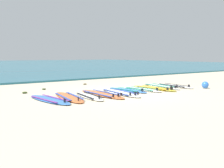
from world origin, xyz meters
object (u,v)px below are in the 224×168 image
surfboard_4 (120,93)px  surfboard_8 (161,86)px  surfboard_3 (101,94)px  surfboard_5 (127,90)px  surfboard_6 (141,89)px  surfboard_7 (154,88)px  beach_ball (205,85)px  surfboard_1 (69,97)px  surfboard_9 (174,86)px  surfboard_2 (89,96)px  surfboard_0 (49,99)px

surfboard_4 → surfboard_8: size_ratio=1.02×
surfboard_3 → surfboard_5: same height
surfboard_6 → surfboard_3: bearing=-176.3°
surfboard_6 → surfboard_7: (0.64, -0.06, 0.00)m
surfboard_3 → beach_ball: bearing=-11.7°
surfboard_1 → surfboard_9: (5.38, 0.13, 0.00)m
surfboard_1 → surfboard_2: bearing=-21.9°
surfboard_2 → surfboard_9: bearing=4.7°
surfboard_7 → beach_ball: beach_ball is taller
surfboard_1 → beach_ball: bearing=-9.9°
surfboard_5 → surfboard_6: size_ratio=0.99×
surfboard_3 → surfboard_9: size_ratio=1.19×
surfboard_7 → surfboard_9: (1.41, 0.12, -0.00)m
surfboard_5 → surfboard_7: 1.30m
surfboard_3 → surfboard_8: size_ratio=1.07×
surfboard_1 → surfboard_4: same height
surfboard_8 → surfboard_9: bearing=-17.2°
surfboard_3 → surfboard_0: bearing=-179.2°
surfboard_8 → surfboard_3: bearing=-173.5°
surfboard_6 → surfboard_8: same height
surfboard_6 → surfboard_9: 2.05m
surfboard_1 → surfboard_4: (2.04, -0.17, 0.00)m
surfboard_5 → surfboard_7: (1.29, -0.21, 0.00)m
surfboard_1 → surfboard_3: same height
surfboard_4 → surfboard_6: size_ratio=1.17×
surfboard_1 → surfboard_6: bearing=1.3°
surfboard_5 → beach_ball: 3.64m
surfboard_3 → beach_ball: 4.91m
surfboard_4 → surfboard_7: (1.92, 0.18, 0.00)m
surfboard_5 → surfboard_9: same height
surfboard_2 → beach_ball: 5.48m
surfboard_7 → surfboard_9: same height
surfboard_0 → surfboard_1: 0.71m
surfboard_0 → surfboard_1: bearing=7.1°
surfboard_3 → surfboard_7: (2.69, 0.07, 0.00)m
surfboard_5 → surfboard_9: (2.70, -0.09, -0.00)m
surfboard_6 → beach_ball: bearing=-22.3°
surfboard_0 → beach_ball: (6.79, -0.97, 0.12)m
surfboard_3 → surfboard_9: (4.10, 0.19, -0.00)m
surfboard_7 → surfboard_9: size_ratio=1.08×
surfboard_8 → beach_ball: (1.38, -1.39, 0.12)m
surfboard_9 → surfboard_5: bearing=178.0°
surfboard_1 → surfboard_5: same height
surfboard_6 → surfboard_1: bearing=-178.7°
surfboard_7 → surfboard_8: bearing=23.5°
surfboard_1 → surfboard_6: (3.33, 0.07, 0.00)m
surfboard_2 → surfboard_9: 4.74m
surfboard_3 → surfboard_6: (2.05, 0.13, -0.00)m
surfboard_7 → beach_ball: bearing=-26.7°
surfboard_5 → surfboard_7: same height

